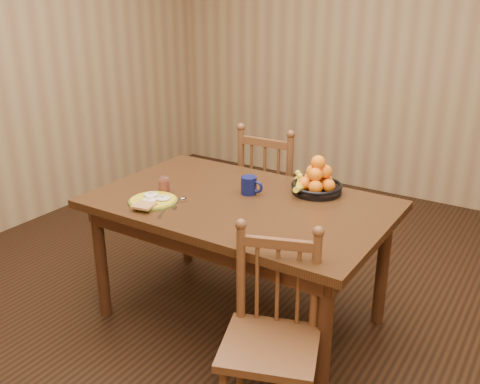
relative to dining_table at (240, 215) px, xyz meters
The scene contains 10 objects.
room 0.68m from the dining_table, ahead, with size 4.52×5.02×2.72m.
dining_table is the anchor object (origin of this frame).
chair_far 0.83m from the dining_table, 105.35° to the left, with size 0.46×0.44×0.98m.
chair_near 0.83m from the dining_table, 47.78° to the right, with size 0.51×0.50×0.89m.
breakfast_plate 0.48m from the dining_table, 143.90° to the right, with size 0.26×0.30×0.04m.
fork 0.42m from the dining_table, 125.62° to the right, with size 0.08×0.18×0.00m.
spoon 0.34m from the dining_table, 148.55° to the right, with size 0.08×0.15×0.01m.
coffee_mug 0.18m from the dining_table, 94.98° to the left, with size 0.13×0.09×0.10m.
juice_glass 0.46m from the dining_table, 163.21° to the right, with size 0.06×0.06×0.09m.
fruit_bowl 0.47m from the dining_table, 48.64° to the left, with size 0.32×0.32×0.22m.
Camera 1 is at (1.45, -2.28, 1.84)m, focal length 40.00 mm.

